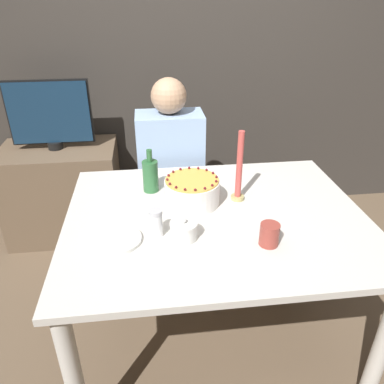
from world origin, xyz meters
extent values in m
plane|color=brown|center=(0.00, 0.00, 0.00)|extent=(12.00, 12.00, 0.00)
cube|color=#38332D|center=(0.00, 1.40, 1.30)|extent=(8.00, 0.05, 2.60)
cube|color=beige|center=(0.00, 0.00, 0.74)|extent=(1.34, 1.06, 0.03)
cylinder|color=beige|center=(-0.61, -0.47, 0.36)|extent=(0.07, 0.07, 0.73)
cylinder|color=beige|center=(0.61, -0.47, 0.36)|extent=(0.07, 0.07, 0.73)
cylinder|color=beige|center=(-0.61, 0.47, 0.36)|extent=(0.07, 0.07, 0.73)
cylinder|color=beige|center=(0.61, 0.47, 0.36)|extent=(0.07, 0.07, 0.73)
cylinder|color=white|center=(-0.10, 0.12, 0.81)|extent=(0.26, 0.26, 0.12)
cylinder|color=gold|center=(-0.10, 0.12, 0.88)|extent=(0.25, 0.25, 0.01)
sphere|color=maroon|center=(0.02, 0.12, 0.89)|extent=(0.01, 0.01, 0.01)
sphere|color=maroon|center=(0.01, 0.16, 0.89)|extent=(0.01, 0.01, 0.01)
sphere|color=maroon|center=(-0.02, 0.20, 0.89)|extent=(0.01, 0.01, 0.01)
sphere|color=maroon|center=(-0.05, 0.23, 0.89)|extent=(0.01, 0.01, 0.01)
sphere|color=maroon|center=(-0.10, 0.23, 0.89)|extent=(0.01, 0.01, 0.01)
sphere|color=maroon|center=(-0.14, 0.23, 0.89)|extent=(0.01, 0.01, 0.01)
sphere|color=maroon|center=(-0.18, 0.20, 0.89)|extent=(0.01, 0.01, 0.01)
sphere|color=maroon|center=(-0.20, 0.16, 0.89)|extent=(0.01, 0.01, 0.01)
sphere|color=maroon|center=(-0.21, 0.12, 0.89)|extent=(0.01, 0.01, 0.01)
sphere|color=maroon|center=(-0.20, 0.08, 0.89)|extent=(0.01, 0.01, 0.01)
sphere|color=maroon|center=(-0.18, 0.04, 0.89)|extent=(0.01, 0.01, 0.01)
sphere|color=maroon|center=(-0.14, 0.02, 0.89)|extent=(0.01, 0.01, 0.01)
sphere|color=maroon|center=(-0.10, 0.01, 0.89)|extent=(0.01, 0.01, 0.01)
sphere|color=maroon|center=(-0.05, 0.02, 0.89)|extent=(0.01, 0.01, 0.01)
sphere|color=maroon|center=(-0.02, 0.04, 0.89)|extent=(0.01, 0.01, 0.01)
sphere|color=maroon|center=(0.01, 0.08, 0.89)|extent=(0.01, 0.01, 0.01)
cylinder|color=white|center=(-0.16, -0.16, 0.79)|extent=(0.11, 0.11, 0.06)
cylinder|color=white|center=(-0.16, -0.16, 0.82)|extent=(0.11, 0.11, 0.01)
sphere|color=white|center=(-0.16, -0.16, 0.84)|extent=(0.02, 0.02, 0.02)
cylinder|color=white|center=(-0.27, -0.13, 0.81)|extent=(0.05, 0.05, 0.10)
cylinder|color=silver|center=(-0.27, -0.13, 0.87)|extent=(0.06, 0.06, 0.02)
cylinder|color=white|center=(-0.43, -0.15, 0.76)|extent=(0.20, 0.20, 0.01)
cylinder|color=white|center=(-0.43, -0.15, 0.77)|extent=(0.20, 0.20, 0.01)
cylinder|color=tan|center=(0.13, 0.13, 0.76)|extent=(0.06, 0.06, 0.02)
cylinder|color=#CC4C47|center=(0.13, 0.13, 0.94)|extent=(0.03, 0.03, 0.33)
cylinder|color=#2D6638|center=(-0.28, 0.27, 0.83)|extent=(0.08, 0.08, 0.16)
cylinder|color=#2D6638|center=(-0.28, 0.27, 0.94)|extent=(0.03, 0.03, 0.06)
cylinder|color=#993D33|center=(0.17, -0.24, 0.80)|extent=(0.08, 0.08, 0.09)
cube|color=#473D33|center=(-0.16, 0.73, 0.23)|extent=(0.34, 0.34, 0.45)
cube|color=#99B7E0|center=(-0.16, 0.73, 0.73)|extent=(0.40, 0.24, 0.56)
sphere|color=tan|center=(-0.16, 0.73, 1.11)|extent=(0.21, 0.21, 0.21)
cube|color=brown|center=(-0.92, 1.10, 0.34)|extent=(0.79, 0.50, 0.68)
cylinder|color=black|center=(-0.92, 1.10, 0.71)|extent=(0.10, 0.10, 0.05)
cube|color=black|center=(-0.92, 1.11, 0.93)|extent=(0.54, 0.02, 0.43)
cube|color=#142D47|center=(-0.92, 1.10, 0.93)|extent=(0.52, 0.03, 0.40)
camera|label=1|loc=(-0.28, -1.40, 1.65)|focal=35.00mm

